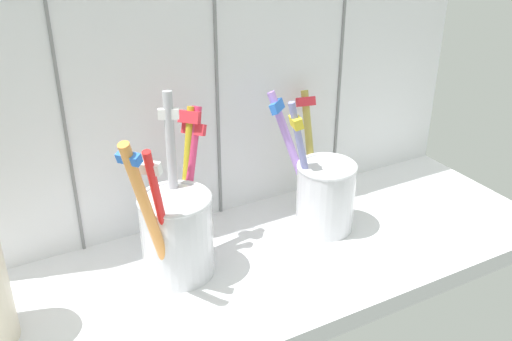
# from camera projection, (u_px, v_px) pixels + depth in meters

# --- Properties ---
(counter_slab) EXTENTS (0.64, 0.22, 0.02)m
(counter_slab) POSITION_uv_depth(u_px,v_px,m) (267.00, 267.00, 0.61)
(counter_slab) COLOR silver
(counter_slab) RESTS_ON ground
(tile_wall_back) EXTENTS (0.64, 0.02, 0.45)m
(tile_wall_back) POSITION_uv_depth(u_px,v_px,m) (211.00, 35.00, 0.60)
(tile_wall_back) COLOR white
(tile_wall_back) RESTS_ON ground
(toothbrush_cup_left) EXTENTS (0.11, 0.10, 0.18)m
(toothbrush_cup_left) POSITION_uv_depth(u_px,v_px,m) (176.00, 228.00, 0.56)
(toothbrush_cup_left) COLOR silver
(toothbrush_cup_left) RESTS_ON counter_slab
(toothbrush_cup_right) EXTENTS (0.08, 0.11, 0.15)m
(toothbrush_cup_right) POSITION_uv_depth(u_px,v_px,m) (323.00, 191.00, 0.64)
(toothbrush_cup_right) COLOR silver
(toothbrush_cup_right) RESTS_ON counter_slab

